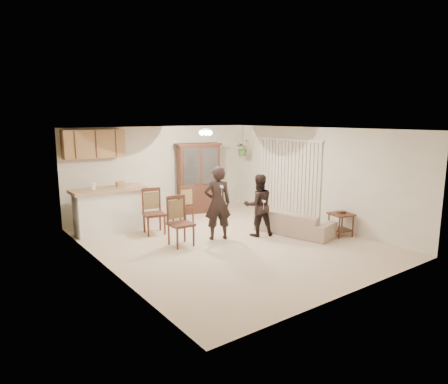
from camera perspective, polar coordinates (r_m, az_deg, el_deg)
floor at (r=9.00m, az=0.68°, el=-7.15°), size 6.50×6.50×0.00m
ceiling at (r=8.57m, az=0.72°, el=8.97°), size 5.50×6.50×0.02m
wall_back at (r=11.44m, az=-9.08°, el=2.98°), size 5.50×0.02×2.50m
wall_front at (r=6.45m, az=18.25°, el=-3.35°), size 5.50×0.02×2.50m
wall_left at (r=7.42m, az=-16.59°, el=-1.47°), size 0.02×6.50×2.50m
wall_right at (r=10.55m, az=12.78°, el=2.21°), size 0.02×6.50×2.50m
breakfast_bar at (r=10.04m, az=-16.04°, el=-2.73°), size 1.60×0.55×1.00m
bar_top at (r=9.93m, az=-16.20°, el=0.36°), size 1.75×0.70×0.08m
upper_cabinets at (r=10.47m, az=-18.12°, el=6.56°), size 1.50×0.34×0.70m
vertical_blinds at (r=11.15m, az=9.14°, el=2.00°), size 0.06×2.30×2.10m
ceiling_fixture at (r=9.67m, az=-2.61°, el=8.56°), size 0.36×0.36×0.20m
hanging_plant at (r=11.91m, az=2.70°, el=6.30°), size 0.43×0.37×0.48m
plant_cord at (r=11.89m, az=2.72°, el=7.86°), size 0.01×0.01×0.65m
sofa at (r=9.67m, az=10.02°, el=-3.79°), size 1.21×2.00×0.73m
adult at (r=9.00m, az=-0.91°, el=-1.22°), size 0.77×0.65×1.80m
child at (r=9.35m, az=4.94°, el=-2.22°), size 0.80×0.71×1.35m
china_hutch at (r=11.62m, az=-3.63°, el=1.94°), size 1.36×0.77×2.02m
side_table at (r=9.79m, az=16.33°, el=-4.42°), size 0.59×0.59×0.60m
chair_bar at (r=8.72m, az=-6.15°, el=-5.71°), size 0.49×0.49×1.08m
chair_hutch_left at (r=9.69m, az=-9.93°, el=-4.14°), size 0.56×0.56×1.08m
chair_hutch_right at (r=10.51m, az=-5.88°, el=-2.94°), size 0.46×0.46×1.04m
controller_adult at (r=8.55m, az=-0.33°, el=0.77°), size 0.10×0.15×0.04m
controller_child at (r=8.99m, az=5.69°, el=-1.32°), size 0.08×0.13×0.04m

